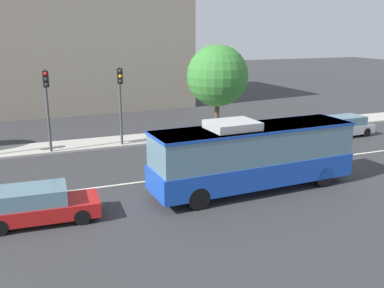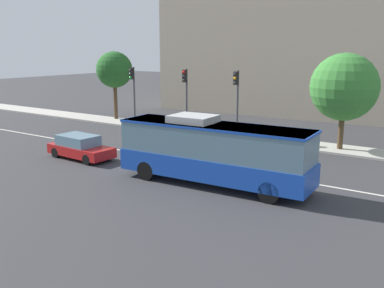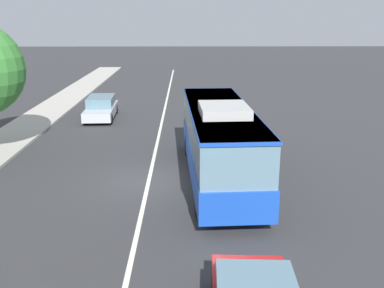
% 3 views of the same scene
% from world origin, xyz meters
% --- Properties ---
extents(ground_plane, '(160.00, 160.00, 0.00)m').
position_xyz_m(ground_plane, '(0.00, 0.00, 0.00)').
color(ground_plane, '#333335').
extents(sidewalk_kerb, '(80.00, 2.82, 0.14)m').
position_xyz_m(sidewalk_kerb, '(0.00, 8.26, 0.07)').
color(sidewalk_kerb, '#B2ADA3').
rests_on(sidewalk_kerb, ground_plane).
extents(lane_centre_line, '(76.00, 0.16, 0.01)m').
position_xyz_m(lane_centre_line, '(0.00, 0.00, 0.01)').
color(lane_centre_line, silver).
rests_on(lane_centre_line, ground_plane).
extents(transit_bus, '(10.11, 3.00, 3.46)m').
position_xyz_m(transit_bus, '(0.10, -2.96, 1.81)').
color(transit_bus, '#1947B7').
rests_on(transit_bus, ground_plane).
extents(sedan_red, '(4.58, 2.02, 1.46)m').
position_xyz_m(sedan_red, '(-9.58, -3.02, 0.72)').
color(sedan_red, '#B21919').
rests_on(sedan_red, ground_plane).
extents(traffic_light_near_corner, '(0.33, 0.62, 5.20)m').
position_xyz_m(traffic_light_near_corner, '(-4.00, 7.06, 3.56)').
color(traffic_light_near_corner, '#47474C').
rests_on(traffic_light_near_corner, ground_plane).
extents(traffic_light_mid_block, '(0.34, 0.62, 5.20)m').
position_xyz_m(traffic_light_mid_block, '(-8.48, 6.97, 3.56)').
color(traffic_light_mid_block, '#47474C').
rests_on(traffic_light_mid_block, ground_plane).
extents(traffic_light_far_corner, '(0.33, 0.62, 5.20)m').
position_xyz_m(traffic_light_far_corner, '(-14.10, 7.13, 3.56)').
color(traffic_light_far_corner, '#47474C').
rests_on(traffic_light_far_corner, ground_plane).
extents(street_tree_kerbside_left, '(4.43, 4.43, 6.50)m').
position_xyz_m(street_tree_kerbside_left, '(3.33, 8.17, 4.27)').
color(street_tree_kerbside_left, '#4C3823').
rests_on(street_tree_kerbside_left, ground_plane).
extents(street_tree_kerbside_centre, '(3.40, 3.40, 6.49)m').
position_xyz_m(street_tree_kerbside_centre, '(-18.16, 9.15, 4.76)').
color(street_tree_kerbside_centre, '#4C3823').
rests_on(street_tree_kerbside_centre, ground_plane).
extents(office_block_background, '(26.66, 15.75, 13.60)m').
position_xyz_m(office_block_background, '(-7.15, 26.13, 6.80)').
color(office_block_background, tan).
rests_on(office_block_background, ground_plane).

